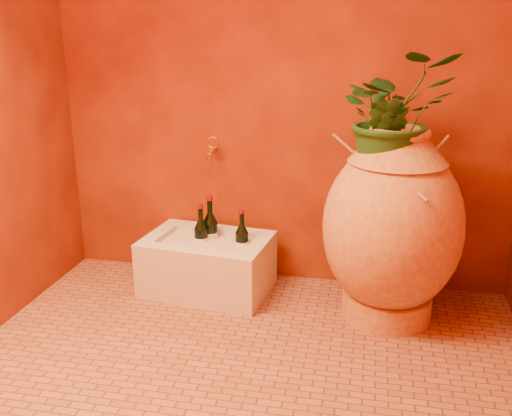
% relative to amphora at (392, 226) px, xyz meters
% --- Properties ---
extents(floor, '(2.50, 2.50, 0.00)m').
position_rel_amphora_xyz_m(floor, '(-0.61, -0.64, -0.48)').
color(floor, '#995132').
rests_on(floor, ground).
extents(wall_back, '(2.50, 0.02, 2.50)m').
position_rel_amphora_xyz_m(wall_back, '(-0.61, 0.36, 0.77)').
color(wall_back, '#591705').
rests_on(wall_back, ground).
extents(amphora, '(0.72, 0.72, 0.97)m').
position_rel_amphora_xyz_m(amphora, '(0.00, 0.00, 0.00)').
color(amphora, gold).
rests_on(amphora, floor).
extents(stone_basin, '(0.72, 0.53, 0.31)m').
position_rel_amphora_xyz_m(stone_basin, '(-0.97, 0.10, -0.33)').
color(stone_basin, beige).
rests_on(stone_basin, floor).
extents(wine_bottle_a, '(0.09, 0.09, 0.35)m').
position_rel_amphora_xyz_m(wine_bottle_a, '(-0.97, 0.18, -0.18)').
color(wine_bottle_a, black).
rests_on(wine_bottle_a, stone_basin).
extents(wine_bottle_b, '(0.08, 0.08, 0.31)m').
position_rel_amphora_xyz_m(wine_bottle_b, '(-0.78, 0.13, -0.20)').
color(wine_bottle_b, black).
rests_on(wine_bottle_b, stone_basin).
extents(wine_bottle_c, '(0.08, 0.08, 0.32)m').
position_rel_amphora_xyz_m(wine_bottle_c, '(-1.01, 0.13, -0.20)').
color(wine_bottle_c, black).
rests_on(wine_bottle_c, stone_basin).
extents(wall_tap, '(0.07, 0.15, 0.16)m').
position_rel_amphora_xyz_m(wall_tap, '(-0.98, 0.28, 0.27)').
color(wall_tap, '#AC8027').
rests_on(wall_tap, wall_back).
extents(plant_main, '(0.66, 0.62, 0.59)m').
position_rel_amphora_xyz_m(plant_main, '(-0.03, 0.02, 0.54)').
color(plant_main, '#174218').
rests_on(plant_main, amphora).
extents(plant_side, '(0.28, 0.27, 0.40)m').
position_rel_amphora_xyz_m(plant_side, '(-0.07, -0.05, 0.43)').
color(plant_side, '#174218').
rests_on(plant_side, amphora).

